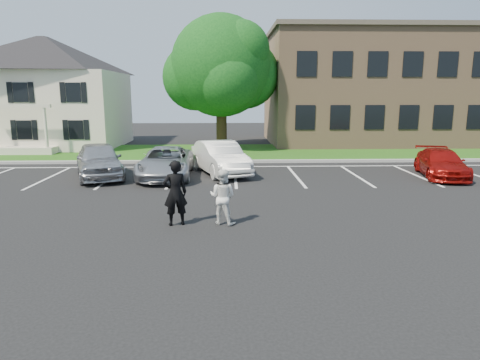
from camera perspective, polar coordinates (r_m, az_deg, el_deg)
name	(u,v)px	position (r m, az deg, el deg)	size (l,w,h in m)	color
ground_plane	(241,232)	(11.79, 0.16, -6.93)	(90.00, 90.00, 0.00)	black
curb	(234,161)	(23.47, -0.87, 2.50)	(40.00, 0.30, 0.15)	gray
grass_strip	(232,152)	(27.44, -1.01, 3.72)	(44.00, 8.00, 0.08)	#154E0E
stall_lines	(264,172)	(20.55, 3.19, 1.01)	(34.00, 5.36, 0.01)	silver
house	(47,92)	(33.61, -24.32, 10.62)	(10.30, 9.22, 7.60)	beige
office_building	(413,88)	(36.17, 22.05, 11.30)	(22.40, 10.40, 8.30)	#A57F5D
tree	(222,69)	(29.06, -2.36, 14.63)	(7.80, 7.20, 8.80)	black
man_black_suit	(175,193)	(12.29, -8.62, -1.72)	(0.69, 0.45, 1.89)	black
man_white_shirt	(223,197)	(12.31, -2.35, -2.24)	(0.79, 0.61, 1.62)	white
car_silver_west	(99,160)	(20.24, -18.30, 2.53)	(1.86, 4.64, 1.58)	#ADADB2
car_silver_minivan	(166,163)	(19.53, -9.84, 2.31)	(2.26, 4.90, 1.36)	#AAADB3
car_white_sedan	(220,158)	(20.14, -2.67, 2.99)	(1.62, 4.64, 1.53)	silver
car_red_compact	(441,163)	(21.45, 25.25, 2.02)	(1.73, 4.25, 1.23)	maroon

